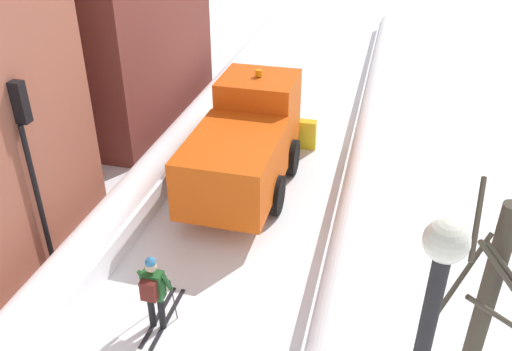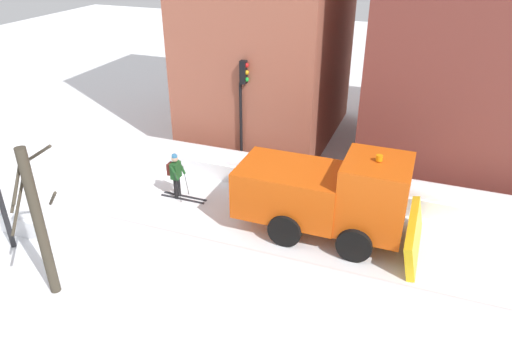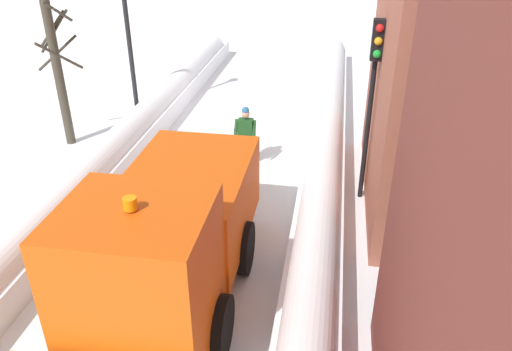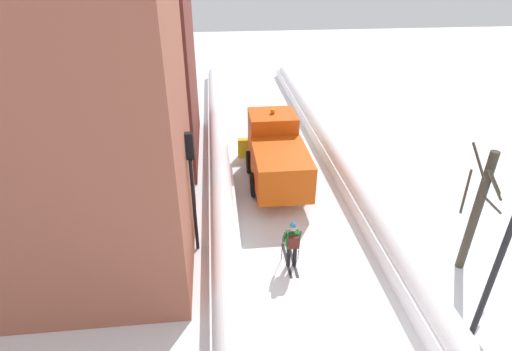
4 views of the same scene
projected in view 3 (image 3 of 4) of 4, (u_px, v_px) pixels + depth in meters
name	position (u px, v px, depth m)	size (l,w,h in m)	color
ground_plane	(156.00, 302.00, 9.60)	(80.00, 80.00, 0.00)	white
snowbank_left	(311.00, 298.00, 8.93)	(1.10, 36.00, 1.16)	white
snowbank_right	(10.00, 265.00, 9.77)	(1.10, 36.00, 1.12)	white
plow_truck	(170.00, 237.00, 8.93)	(3.20, 5.98, 3.12)	#DB510F
skier	(246.00, 134.00, 14.17)	(0.62, 1.80, 1.81)	black
traffic_light_pole	(373.00, 79.00, 11.48)	(0.28, 0.42, 4.54)	black
street_lamp	(126.00, 11.00, 16.53)	(0.40, 0.40, 5.82)	black
bare_tree_near	(58.00, 71.00, 14.94)	(1.49, 1.53, 4.47)	#40392D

